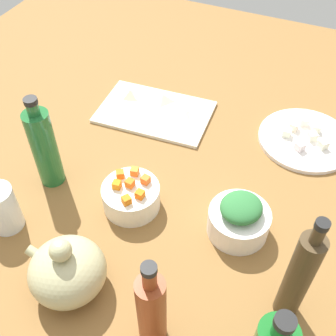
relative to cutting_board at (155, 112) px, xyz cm
name	(u,v)px	position (x,y,z in cm)	size (l,w,h in cm)	color
tabletop	(168,186)	(-14.32, 23.01, -2.00)	(190.00, 190.00, 3.00)	brown
cutting_board	(155,112)	(0.00, 0.00, 0.00)	(32.12, 20.72, 1.00)	silver
plate_tofu	(305,139)	(-42.81, -5.76, 0.10)	(25.51, 25.51, 1.20)	white
bowl_greens	(238,222)	(-34.47, 30.18, 2.72)	(13.66, 13.66, 6.45)	white
bowl_carrots	(131,197)	(-9.42, 33.24, 2.58)	(13.45, 13.45, 6.16)	white
teapot	(67,271)	(-7.74, 56.79, 5.43)	(16.81, 15.24, 15.27)	tan
bottle_0	(152,310)	(-27.06, 59.07, 9.67)	(5.17, 5.17, 24.35)	brown
bottle_1	(299,277)	(-48.60, 44.11, 11.86)	(4.62, 4.62, 28.45)	#45341F
bottle_2	(44,147)	(12.55, 33.71, 10.48)	(6.03, 6.03, 25.07)	#21632F
drinking_glass_0	(2,209)	(13.79, 49.52, 5.30)	(7.09, 7.09, 11.59)	white
carrot_cube_0	(117,185)	(-6.53, 34.24, 6.56)	(1.80, 1.80, 1.80)	orange
carrot_cube_1	(146,180)	(-11.86, 30.25, 6.56)	(1.80, 1.80, 1.80)	orange
carrot_cube_2	(140,194)	(-12.62, 34.66, 6.56)	(1.80, 1.80, 1.80)	orange
carrot_cube_3	(126,200)	(-10.63, 37.31, 6.56)	(1.80, 1.80, 1.80)	orange
carrot_cube_4	(135,171)	(-8.38, 28.90, 6.56)	(1.80, 1.80, 1.80)	orange
carrot_cube_5	(130,183)	(-9.06, 32.62, 6.56)	(1.80, 1.80, 1.80)	orange
carrot_cube_6	(120,174)	(-5.69, 31.06, 6.56)	(1.80, 1.80, 1.80)	orange
chopped_greens_mound	(241,207)	(-34.47, 30.18, 7.84)	(9.46, 8.89, 3.78)	#2D6E36
tofu_cube_0	(294,126)	(-38.91, -7.82, 1.80)	(2.20, 2.20, 2.20)	#F7E4CA
tofu_cube_1	(312,136)	(-44.32, -5.74, 1.80)	(2.20, 2.20, 2.20)	silver
tofu_cube_2	(323,145)	(-47.58, -3.69, 1.80)	(2.20, 2.20, 2.20)	#EDEBCE
tofu_cube_3	(304,122)	(-41.12, -11.03, 1.80)	(2.20, 2.20, 2.20)	white
tofu_cube_4	(316,128)	(-44.61, -9.47, 1.80)	(2.20, 2.20, 2.20)	white
tofu_cube_5	(300,146)	(-42.04, -0.51, 1.80)	(2.20, 2.20, 2.20)	white
tofu_cube_6	(287,132)	(-37.58, -4.53, 1.80)	(2.20, 2.20, 2.20)	white
dumpling_0	(185,113)	(-9.10, -1.20, 1.57)	(5.48, 4.77, 2.14)	beige
dumpling_1	(163,97)	(-0.16, -5.48, 1.57)	(5.40, 5.13, 2.14)	beige
dumpling_2	(130,93)	(9.66, -3.22, 1.67)	(4.88, 4.35, 2.33)	beige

